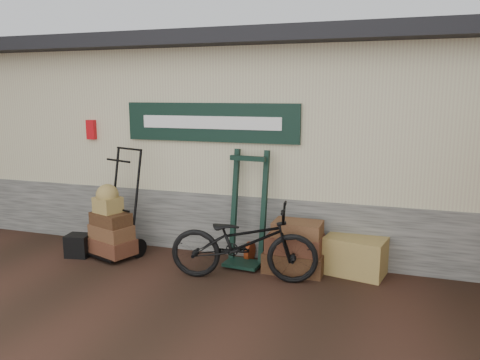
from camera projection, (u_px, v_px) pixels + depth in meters
name	position (u px, v px, depth m)	size (l,w,h in m)	color
ground	(206.00, 279.00, 6.02)	(80.00, 80.00, 0.00)	black
station_building	(263.00, 136.00, 8.28)	(14.40, 4.10, 3.20)	#4C4C47
porter_trolley	(120.00, 202.00, 6.81)	(0.80, 0.60, 1.61)	black
green_barrow	(247.00, 209.00, 6.43)	(0.58, 0.49, 1.59)	black
suitcase_stack	(295.00, 246.00, 6.24)	(0.79, 0.50, 0.70)	#3A1E12
wicker_hamper	(355.00, 256.00, 6.17)	(0.76, 0.50, 0.50)	olive
black_trunk	(79.00, 245.00, 6.85)	(0.33, 0.28, 0.33)	black
bicycle	(244.00, 238.00, 5.93)	(1.89, 0.66, 1.10)	black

